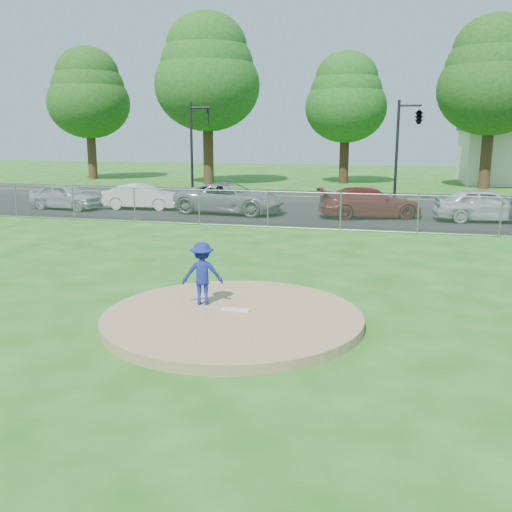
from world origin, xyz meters
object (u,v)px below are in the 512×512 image
(parked_car_white, at_px, (142,196))
(parked_car_pearl, at_px, (485,205))
(tree_left, at_px, (207,72))
(tree_center, at_px, (346,97))
(traffic_signal_left, at_px, (195,141))
(pitcher, at_px, (202,273))
(traffic_cone, at_px, (205,206))
(tree_right, at_px, (493,75))
(traffic_signal_center, at_px, (417,118))
(tree_far_left, at_px, (88,93))
(parked_car_silver, at_px, (66,196))
(parked_car_gray, at_px, (230,198))
(parked_car_darkred, at_px, (370,203))

(parked_car_white, distance_m, parked_car_pearl, 16.50)
(tree_left, relative_size, parked_car_pearl, 2.90)
(tree_center, distance_m, traffic_signal_left, 14.63)
(pitcher, xyz_separation_m, traffic_cone, (-5.17, 15.17, -0.57))
(pitcher, xyz_separation_m, parked_car_white, (-8.73, 15.58, -0.23))
(tree_right, relative_size, traffic_cone, 19.19)
(tree_left, bearing_deg, traffic_signal_center, -31.02)
(tree_far_left, xyz_separation_m, tree_left, (11.00, -2.00, 1.18))
(tree_left, relative_size, parked_car_white, 3.21)
(tree_center, relative_size, traffic_cone, 16.24)
(parked_car_silver, xyz_separation_m, parked_car_pearl, (20.30, 0.74, 0.08))
(tree_center, xyz_separation_m, traffic_signal_left, (-7.76, -12.00, -3.11))
(traffic_signal_center, distance_m, pitcher, 22.33)
(parked_car_gray, relative_size, parked_car_darkred, 1.11)
(traffic_signal_left, distance_m, parked_car_gray, 7.93)
(traffic_cone, relative_size, parked_car_white, 0.16)
(traffic_signal_center, bearing_deg, parked_car_white, -156.38)
(traffic_cone, height_order, parked_car_white, parked_car_white)
(tree_right, bearing_deg, parked_car_gray, -130.09)
(tree_far_left, bearing_deg, traffic_signal_center, -22.96)
(traffic_signal_center, bearing_deg, tree_center, 112.49)
(traffic_cone, xyz_separation_m, parked_car_silver, (-7.36, -0.53, 0.35))
(parked_car_gray, distance_m, parked_car_pearl, 11.68)
(parked_car_gray, relative_size, parked_car_pearl, 1.22)
(parked_car_white, relative_size, parked_car_gray, 0.74)
(traffic_signal_left, bearing_deg, tree_right, 29.38)
(traffic_signal_center, height_order, parked_car_white, traffic_signal_center)
(tree_far_left, distance_m, traffic_signal_left, 17.60)
(pitcher, relative_size, parked_car_gray, 0.26)
(parked_car_silver, xyz_separation_m, parked_car_white, (3.81, 0.95, -0.01))
(tree_far_left, distance_m, tree_left, 11.24)
(parked_car_silver, distance_m, parked_car_gray, 8.65)
(tree_center, xyz_separation_m, tree_right, (10.00, -2.00, 1.18))
(tree_left, distance_m, parked_car_gray, 18.17)
(pitcher, distance_m, parked_car_silver, 19.27)
(pitcher, bearing_deg, tree_left, -89.23)
(tree_center, bearing_deg, traffic_signal_left, -122.90)
(tree_right, relative_size, parked_car_pearl, 2.70)
(tree_center, relative_size, parked_car_silver, 2.55)
(tree_far_left, distance_m, tree_right, 31.02)
(traffic_signal_left, bearing_deg, tree_far_left, 140.27)
(tree_center, xyz_separation_m, traffic_cone, (-5.00, -18.32, -6.16))
(pitcher, height_order, parked_car_silver, pitcher)
(pitcher, bearing_deg, parked_car_silver, -67.10)
(traffic_signal_center, relative_size, pitcher, 4.07)
(traffic_cone, bearing_deg, traffic_signal_center, 32.39)
(tree_center, height_order, traffic_cone, tree_center)
(tree_left, relative_size, traffic_signal_center, 2.24)
(tree_right, height_order, parked_car_gray, tree_right)
(tree_left, height_order, parked_car_pearl, tree_left)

